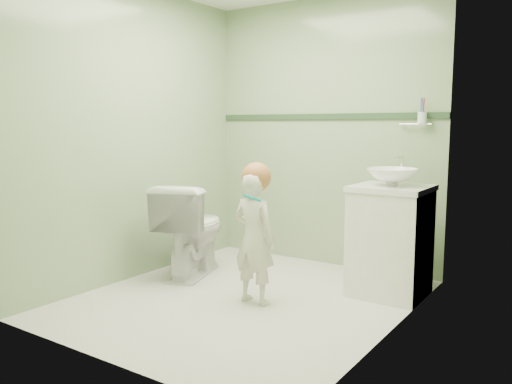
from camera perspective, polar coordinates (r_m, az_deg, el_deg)
The scene contains 12 objects.
ground at distance 3.90m, azimuth -1.26°, elevation -11.69°, with size 2.50×2.50×0.00m, color beige.
room_shell at distance 3.68m, azimuth -1.31°, elevation 6.24°, with size 2.50×2.54×2.40m.
trim_stripe at distance 4.75m, azimuth 7.44°, elevation 8.24°, with size 2.20×0.02×0.05m, color #284328.
vanity at distance 4.02m, azimuth 14.53°, elevation -5.41°, with size 0.52×0.50×0.80m, color silver.
counter at distance 3.95m, azimuth 14.72°, elevation 0.41°, with size 0.54×0.52×0.04m, color white.
basin at distance 3.94m, azimuth 14.76°, elevation 1.62°, with size 0.37×0.37×0.13m, color white.
faucet at distance 4.11m, azimuth 15.66°, elevation 2.93°, with size 0.03×0.13×0.18m.
cup_holder at distance 4.37m, azimuth 17.73°, elevation 7.79°, with size 0.26×0.07×0.21m.
toilet at distance 4.44m, azimuth -7.08°, elevation -4.07°, with size 0.44×0.78×0.79m, color white.
toddler at distance 3.70m, azimuth -0.18°, elevation -5.13°, with size 0.34×0.23×0.94m, color beige.
hair_cap at distance 3.65m, azimuth 0.03°, elevation 1.65°, with size 0.21×0.21×0.21m, color #A56333.
teal_toothbrush at distance 3.50m, azimuth -0.47°, elevation -0.58°, with size 0.11×0.13×0.08m.
Camera 1 is at (2.13, -3.01, 1.27)m, focal length 36.35 mm.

